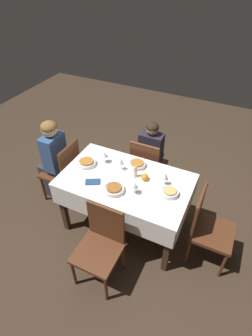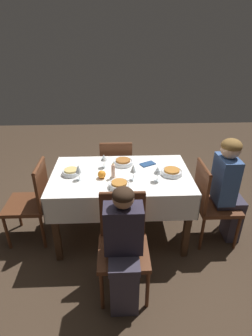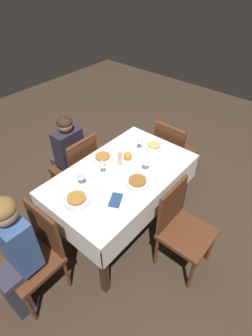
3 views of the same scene
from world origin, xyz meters
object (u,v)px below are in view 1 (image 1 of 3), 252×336
object	(u,v)px
bowl_south	(114,189)
napkin_red_folded	(93,182)
bowl_north	(137,164)
wine_glass_east	(165,177)
person_child_dark	(152,153)
candle_centerpiece	(135,172)
chair_north	(147,165)
chair_south	(101,243)
person_adult_denim	(52,156)
bowl_west	(87,163)
wine_glass_west	(105,155)
wine_glass_south	(135,185)
wine_glass_north	(121,162)
bowl_east	(170,192)
orange_fruit	(145,177)
chair_east	(207,226)
dining_table	(126,186)
chair_west	(64,170)

from	to	relation	value
bowl_south	napkin_red_folded	bearing A→B (deg)	176.51
bowl_north	wine_glass_east	bearing A→B (deg)	-22.06
person_child_dark	candle_centerpiece	distance (m)	0.78
chair_north	candle_centerpiece	world-z (taller)	candle_centerpiece
chair_south	bowl_north	xyz separation A→B (m)	(-0.03, 0.91, 0.31)
person_adult_denim	bowl_north	size ratio (longest dim) A/B	5.90
bowl_west	person_adult_denim	bearing A→B (deg)	173.58
person_adult_denim	bowl_south	world-z (taller)	person_adult_denim
wine_glass_west	wine_glass_south	xyz separation A→B (m)	(0.52, -0.31, -0.00)
wine_glass_north	bowl_east	bearing A→B (deg)	-12.36
wine_glass_north	orange_fruit	world-z (taller)	wine_glass_north
chair_east	wine_glass_south	world-z (taller)	wine_glass_south
person_adult_denim	wine_glass_south	bearing A→B (deg)	78.81
chair_north	person_adult_denim	size ratio (longest dim) A/B	0.77
bowl_north	wine_glass_south	bearing A→B (deg)	-69.57
wine_glass_west	napkin_red_folded	size ratio (longest dim) A/B	0.83
wine_glass_north	orange_fruit	distance (m)	0.32
candle_centerpiece	napkin_red_folded	bearing A→B (deg)	-143.06
chair_east	wine_glass_south	distance (m)	0.87
chair_south	bowl_west	distance (m)	0.94
candle_centerpiece	bowl_south	bearing A→B (deg)	-109.52
wine_glass_west	wine_glass_east	size ratio (longest dim) A/B	0.94
wine_glass_west	bowl_north	size ratio (longest dim) A/B	0.76
bowl_east	bowl_west	bearing A→B (deg)	177.46
chair_north	chair_east	xyz separation A→B (m)	(0.94, -0.65, 0.00)
dining_table	wine_glass_south	size ratio (longest dim) A/B	9.59
person_adult_denim	wine_glass_north	world-z (taller)	person_adult_denim
orange_fruit	wine_glass_east	bearing A→B (deg)	5.75
chair_south	person_child_dark	size ratio (longest dim) A/B	0.84
chair_east	wine_glass_east	bearing A→B (deg)	79.19
wine_glass_west	person_adult_denim	bearing A→B (deg)	-175.29
bowl_west	napkin_red_folded	size ratio (longest dim) A/B	1.18
wine_glass_south	person_adult_denim	bearing A→B (deg)	168.81
wine_glass_south	candle_centerpiece	world-z (taller)	candle_centerpiece
person_adult_denim	bowl_east	distance (m)	1.60
bowl_south	candle_centerpiece	xyz separation A→B (m)	(0.10, 0.29, 0.04)
bowl_east	candle_centerpiece	xyz separation A→B (m)	(-0.42, 0.09, 0.04)
dining_table	napkin_red_folded	world-z (taller)	napkin_red_folded
wine_glass_north	bowl_west	bearing A→B (deg)	-167.12
wine_glass_south	wine_glass_east	bearing A→B (deg)	47.22
bowl_west	candle_centerpiece	size ratio (longest dim) A/B	1.26
chair_west	wine_glass_east	size ratio (longest dim) A/B	5.65
wine_glass_west	orange_fruit	world-z (taller)	wine_glass_west
wine_glass_west	bowl_south	world-z (taller)	wine_glass_west
dining_table	bowl_west	distance (m)	0.53
person_child_dark	candle_centerpiece	world-z (taller)	person_child_dark
bowl_south	orange_fruit	xyz separation A→B (m)	(0.22, 0.29, 0.01)
chair_north	person_child_dark	bearing A→B (deg)	-90.00
orange_fruit	napkin_red_folded	xyz separation A→B (m)	(-0.48, -0.28, -0.03)
wine_glass_west	bowl_west	bearing A→B (deg)	-142.76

